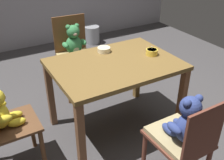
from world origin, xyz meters
The scene contains 8 objects.
ground_plane centered at (0.00, 0.00, -0.02)m, with size 5.20×5.20×0.04m.
dining_table centered at (0.00, 0.00, 0.62)m, with size 1.10×0.80×0.72m.
teddy_chair_far_center centered at (-0.04, 0.84, 0.54)m, with size 0.44×0.44×0.90m.
teddy_chair_near_front centered at (0.06, -0.84, 0.53)m, with size 0.37×0.42×0.83m.
teddy_chair_near_left centered at (-1.00, -0.03, 0.53)m, with size 0.40×0.39×0.93m.
porridge_bowl_yellow_near_right centered at (0.38, -0.03, 0.75)m, with size 0.11×0.11×0.11m.
porridge_bowl_cream_far_center centered at (0.03, 0.25, 0.74)m, with size 0.12×0.12×0.05m.
metal_pail centered at (0.81, 2.15, 0.15)m, with size 0.25×0.25×0.30m, color #93969B.
Camera 1 is at (-1.06, -1.80, 1.73)m, focal length 42.38 mm.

